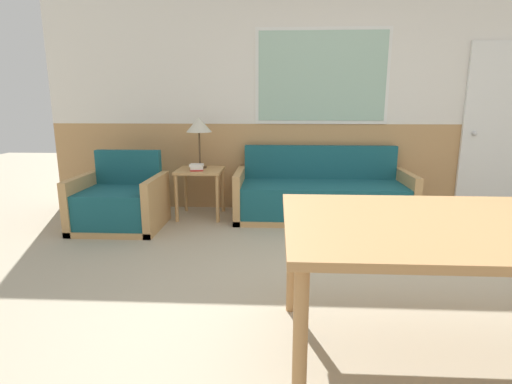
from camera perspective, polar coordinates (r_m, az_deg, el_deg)
name	(u,v)px	position (r m, az deg, el deg)	size (l,w,h in m)	color
ground_plane	(397,315)	(2.81, 19.44, -16.25)	(16.00, 16.00, 0.00)	#B2A58C
wall_back	(341,99)	(5.04, 12.04, 12.85)	(7.20, 0.09, 2.70)	tan
couch	(321,197)	(4.69, 9.34, -0.70)	(1.99, 0.78, 0.82)	tan
armchair	(120,204)	(4.53, -18.82, -1.69)	(0.89, 0.77, 0.80)	tan
side_table	(200,177)	(4.70, -7.98, 2.07)	(0.53, 0.53, 0.57)	tan
table_lamp	(199,126)	(4.72, -8.16, 9.30)	(0.30, 0.30, 0.59)	#4C3823
book_stack	(197,167)	(4.59, -8.46, 3.50)	(0.17, 0.18, 0.07)	#B22823
dining_table	(479,234)	(2.23, 29.25, -5.28)	(1.89, 1.09, 0.76)	#B27F4C
entry_door	(499,130)	(5.59, 31.35, 7.58)	(0.85, 0.09, 2.01)	white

